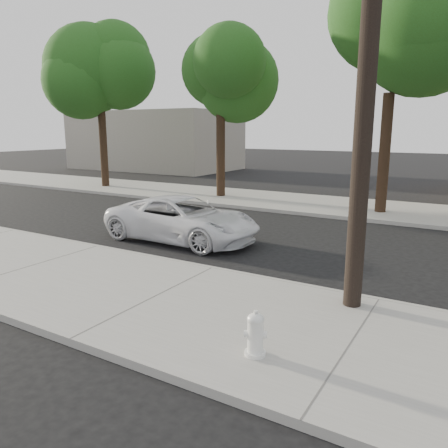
% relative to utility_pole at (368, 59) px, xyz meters
% --- Properties ---
extents(ground, '(120.00, 120.00, 0.00)m').
position_rel_utility_pole_xyz_m(ground, '(-3.60, 2.70, -4.70)').
color(ground, black).
rests_on(ground, ground).
extents(near_sidewalk, '(90.00, 4.40, 0.15)m').
position_rel_utility_pole_xyz_m(near_sidewalk, '(-3.60, -1.60, -4.62)').
color(near_sidewalk, gray).
rests_on(near_sidewalk, ground).
extents(far_sidewalk, '(90.00, 5.00, 0.15)m').
position_rel_utility_pole_xyz_m(far_sidewalk, '(-3.60, 11.20, -4.62)').
color(far_sidewalk, gray).
rests_on(far_sidewalk, ground).
extents(curb_near, '(90.00, 0.12, 0.16)m').
position_rel_utility_pole_xyz_m(curb_near, '(-3.60, 0.60, -4.62)').
color(curb_near, '#9E9B93').
rests_on(curb_near, ground).
extents(building_far, '(14.00, 8.00, 5.00)m').
position_rel_utility_pole_xyz_m(building_far, '(-23.60, 22.70, -2.20)').
color(building_far, gray).
rests_on(building_far, ground).
extents(utility_pole, '(1.40, 0.34, 9.00)m').
position_rel_utility_pole_xyz_m(utility_pole, '(0.00, 0.00, 0.00)').
color(utility_pole, black).
rests_on(utility_pole, near_sidewalk).
extents(tree_a, '(4.65, 4.50, 9.00)m').
position_rel_utility_pole_xyz_m(tree_a, '(-17.40, 10.55, 1.83)').
color(tree_a, black).
rests_on(tree_a, far_sidewalk).
extents(tree_b, '(4.34, 4.20, 8.45)m').
position_rel_utility_pole_xyz_m(tree_b, '(-9.41, 10.76, 1.45)').
color(tree_b, black).
rests_on(tree_b, far_sidewalk).
extents(tree_c, '(4.96, 4.80, 9.55)m').
position_rel_utility_pole_xyz_m(tree_c, '(-1.38, 10.34, 2.21)').
color(tree_c, black).
rests_on(tree_c, far_sidewalk).
extents(police_cruiser, '(5.10, 2.40, 1.41)m').
position_rel_utility_pole_xyz_m(police_cruiser, '(-6.16, 2.84, -3.99)').
color(police_cruiser, white).
rests_on(police_cruiser, ground).
extents(fire_hydrant, '(0.36, 0.33, 0.67)m').
position_rel_utility_pole_xyz_m(fire_hydrant, '(-0.75, -2.71, -4.22)').
color(fire_hydrant, white).
rests_on(fire_hydrant, near_sidewalk).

